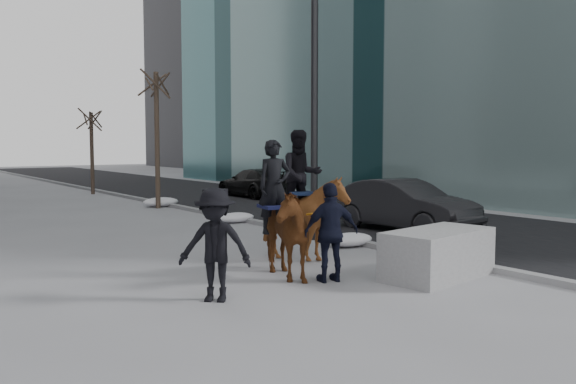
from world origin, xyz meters
TOP-DOWN VIEW (x-y plane):
  - ground at (0.00, 0.00)m, footprint 120.00×120.00m
  - road at (7.00, 10.00)m, footprint 8.00×90.00m
  - curb at (3.00, 10.00)m, footprint 0.25×90.00m
  - planter at (1.75, -1.03)m, footprint 2.34×1.43m
  - car_near at (5.61, 3.56)m, footprint 1.93×4.48m
  - car_far at (7.90, 15.01)m, footprint 1.85×4.47m
  - tree_near at (2.40, 13.06)m, footprint 1.20×1.20m
  - tree_far at (2.40, 20.83)m, footprint 1.20×1.20m
  - mounted_left at (-0.59, 0.67)m, footprint 1.24×2.07m
  - mounted_right at (0.77, 1.72)m, footprint 1.88×1.99m
  - feeder at (-0.03, -0.14)m, footprint 1.10×0.98m
  - camera_crew at (-2.33, -0.14)m, footprint 1.27×1.25m
  - lamppost at (2.60, 3.79)m, footprint 0.25×0.92m
  - snow_piles at (2.70, 8.77)m, footprint 1.41×11.88m

SIDE VIEW (x-z plane):
  - ground at x=0.00m, z-range 0.00..0.00m
  - road at x=7.00m, z-range 0.00..0.01m
  - curb at x=3.00m, z-range 0.00..0.12m
  - snow_piles at x=2.70m, z-range -0.01..0.34m
  - planter at x=1.75m, z-range 0.00..0.88m
  - car_far at x=7.90m, z-range 0.00..1.29m
  - car_near at x=5.61m, z-range 0.00..1.44m
  - feeder at x=-0.03m, z-range 0.00..1.76m
  - camera_crew at x=-2.33m, z-range 0.01..1.76m
  - mounted_left at x=-0.59m, z-range -0.32..2.18m
  - mounted_right at x=0.77m, z-range -0.27..2.45m
  - tree_far at x=2.40m, z-range 0.00..4.33m
  - tree_near at x=2.40m, z-range 0.00..5.63m
  - lamppost at x=2.60m, z-range 0.45..9.54m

